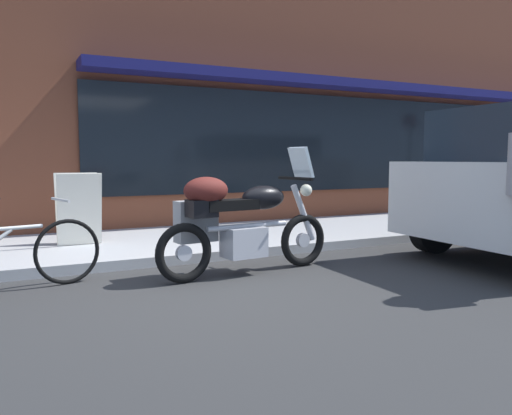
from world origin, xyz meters
The scene contains 5 objects.
ground_plane centered at (0.00, 0.00, 0.00)m, with size 80.00×80.00×0.00m, color #313131.
storefront_building centered at (7.24, 3.95, 3.63)m, with size 22.48×0.90×7.42m.
touring_motorcycle centered at (0.50, 0.46, 0.60)m, with size 2.12×0.62×1.38m.
parked_bicycle centered at (-1.67, 0.72, 0.36)m, with size 1.64×0.55×0.92m.
sandwich_board_sign centered at (-0.83, 2.52, 0.59)m, with size 0.55×0.41×0.94m.
Camera 1 is at (-1.72, -4.46, 1.25)m, focal length 35.67 mm.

